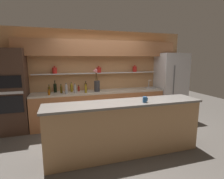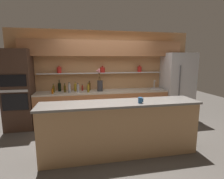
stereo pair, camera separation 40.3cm
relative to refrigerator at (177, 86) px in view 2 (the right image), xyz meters
name	(u,v)px [view 2 (the right image)]	position (x,y,z in m)	size (l,w,h in m)	color
ground_plane	(115,141)	(-2.18, -1.20, -0.99)	(12.00, 12.00, 0.00)	#4C4742
back_wall_unit	(104,68)	(-2.18, 0.33, 0.56)	(5.20, 0.44, 2.60)	tan
back_counter_unit	(103,107)	(-2.25, 0.04, -0.53)	(3.63, 0.62, 0.92)	#99603D
island_counter	(120,128)	(-2.18, -1.70, -0.48)	(2.96, 0.61, 1.02)	tan
refrigerator	(177,86)	(0.00, 0.00, 0.00)	(0.84, 0.73, 1.98)	#B7B7BC
oven_tower	(19,90)	(-4.44, 0.04, 0.03)	(0.69, 0.64, 2.05)	#3D281E
flower_vase	(100,84)	(-2.34, 0.02, 0.12)	(0.17, 0.21, 0.62)	#2D2D33
sink_fixture	(156,88)	(-0.67, 0.05, -0.05)	(0.33, 0.33, 0.25)	#B7B7BC
bottle_sauce_0	(82,88)	(-2.82, 0.21, 0.00)	(0.05, 0.05, 0.17)	maroon
bottle_oil_1	(75,87)	(-3.01, 0.18, 0.04)	(0.07, 0.07, 0.26)	olive
bottle_oil_2	(88,89)	(-2.67, -0.11, 0.04)	(0.06, 0.06, 0.26)	olive
bottle_spirit_3	(89,86)	(-2.62, 0.21, 0.04)	(0.07, 0.07, 0.27)	#4C2D0C
bottle_oil_4	(65,89)	(-3.29, 0.06, 0.03)	(0.06, 0.06, 0.24)	#47380A
bottle_oil_5	(54,89)	(-3.59, 0.12, 0.02)	(0.06, 0.06, 0.23)	#47380A
bottle_sauce_6	(52,91)	(-3.59, -0.14, 0.00)	(0.05, 0.05, 0.16)	#9E4C0A
bottle_spirit_7	(78,88)	(-2.94, -0.02, 0.03)	(0.07, 0.07, 0.25)	gray
bottle_wine_8	(60,87)	(-3.44, 0.22, 0.05)	(0.08, 0.08, 0.32)	black
bottle_spirit_9	(69,88)	(-3.17, -0.05, 0.05)	(0.07, 0.07, 0.27)	gray
coffee_mug	(140,100)	(-1.85, -1.84, 0.08)	(0.10, 0.08, 0.10)	#235184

